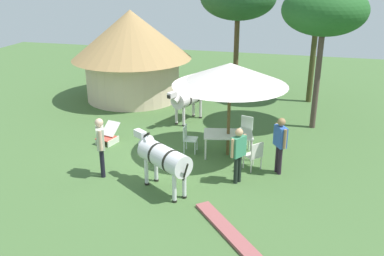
% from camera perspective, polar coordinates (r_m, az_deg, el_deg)
% --- Properties ---
extents(ground_plane, '(36.00, 36.00, 0.00)m').
position_cam_1_polar(ground_plane, '(13.65, -2.62, -4.08)').
color(ground_plane, '#446635').
extents(thatched_hut, '(5.34, 5.34, 3.96)m').
position_cam_1_polar(thatched_hut, '(19.50, -8.04, 10.24)').
color(thatched_hut, beige).
rests_on(thatched_hut, ground_plane).
extents(shade_umbrella, '(3.56, 3.56, 3.02)m').
position_cam_1_polar(shade_umbrella, '(13.07, 5.11, 7.16)').
color(shade_umbrella, brown).
rests_on(shade_umbrella, ground_plane).
extents(patio_dining_table, '(1.71, 1.23, 0.74)m').
position_cam_1_polar(patio_dining_table, '(13.69, 4.84, -1.02)').
color(patio_dining_table, silver).
rests_on(patio_dining_table, ground_plane).
extents(patio_chair_near_lawn, '(0.61, 0.61, 0.90)m').
position_cam_1_polar(patio_chair_near_lawn, '(12.82, 8.34, -3.46)').
color(patio_chair_near_lawn, silver).
rests_on(patio_chair_near_lawn, ground_plane).
extents(patio_chair_west_end, '(0.55, 0.53, 0.90)m').
position_cam_1_polar(patio_chair_west_end, '(14.84, 7.15, 0.07)').
color(patio_chair_west_end, silver).
rests_on(patio_chair_west_end, ground_plane).
extents(patio_chair_east_end, '(0.45, 0.47, 0.90)m').
position_cam_1_polar(patio_chair_east_end, '(13.93, -0.53, -1.19)').
color(patio_chair_east_end, white).
rests_on(patio_chair_east_end, ground_plane).
extents(guest_beside_umbrella, '(0.41, 0.51, 1.63)m').
position_cam_1_polar(guest_beside_umbrella, '(11.85, 6.20, -3.01)').
color(guest_beside_umbrella, black).
rests_on(guest_beside_umbrella, ground_plane).
extents(guest_behind_table, '(0.43, 0.54, 1.72)m').
position_cam_1_polar(guest_behind_table, '(12.56, 11.67, -1.64)').
color(guest_behind_table, black).
rests_on(guest_behind_table, ground_plane).
extents(standing_watcher, '(0.42, 0.57, 1.77)m').
position_cam_1_polar(standing_watcher, '(12.40, -12.09, -1.83)').
color(standing_watcher, black).
rests_on(standing_watcher, ground_plane).
extents(striped_lounge_chair, '(0.71, 0.89, 0.67)m').
position_cam_1_polar(striped_lounge_chair, '(15.01, -11.14, -1.00)').
color(striped_lounge_chair, '#D74839').
rests_on(striped_lounge_chair, ground_plane).
extents(zebra_nearest_camera, '(1.98, 1.52, 1.52)m').
position_cam_1_polar(zebra_nearest_camera, '(11.40, -3.89, -3.94)').
color(zebra_nearest_camera, silver).
rests_on(zebra_nearest_camera, ground_plane).
extents(zebra_by_umbrella, '(1.11, 2.05, 1.50)m').
position_cam_1_polar(zebra_by_umbrella, '(16.51, -0.56, 4.03)').
color(zebra_by_umbrella, silver).
rests_on(zebra_by_umbrella, ground_plane).
extents(acacia_tree_far_lawn, '(2.95, 2.95, 5.19)m').
position_cam_1_polar(acacia_tree_far_lawn, '(15.90, 17.26, 14.69)').
color(acacia_tree_far_lawn, '#4D3C35').
rests_on(acacia_tree_far_lawn, ground_plane).
extents(brick_patio_kerb, '(2.09, 2.37, 0.08)m').
position_cam_1_polar(brick_patio_kerb, '(10.09, 5.05, -13.75)').
color(brick_patio_kerb, '#9A5050').
rests_on(brick_patio_kerb, ground_plane).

